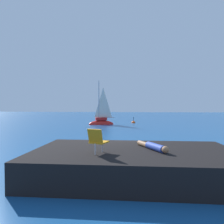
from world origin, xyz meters
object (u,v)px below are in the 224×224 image
(person_sunbather, at_px, (153,146))
(beach_chair, at_px, (97,140))
(sailboat_near, at_px, (101,122))
(marker_buoy, at_px, (133,123))

(person_sunbather, xyz_separation_m, beach_chair, (-1.77, -0.83, 0.33))
(person_sunbather, bearing_deg, beach_chair, 86.05)
(person_sunbather, height_order, beach_chair, beach_chair)
(person_sunbather, bearing_deg, sailboat_near, -13.90)
(beach_chair, height_order, marker_buoy, beach_chair)
(person_sunbather, bearing_deg, marker_buoy, -26.14)
(person_sunbather, distance_m, marker_buoy, 23.04)
(beach_chair, bearing_deg, marker_buoy, 16.70)
(sailboat_near, xyz_separation_m, beach_chair, (3.58, -20.49, 0.98))
(person_sunbather, relative_size, marker_buoy, 1.41)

